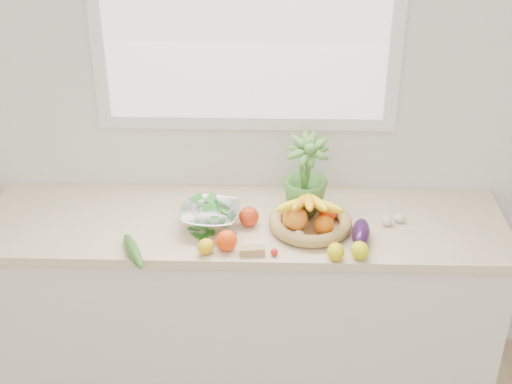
{
  "coord_description": "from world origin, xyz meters",
  "views": [
    {
      "loc": [
        0.12,
        -0.64,
        2.52
      ],
      "look_at": [
        0.05,
        1.93,
        1.05
      ],
      "focal_mm": 50.0,
      "sensor_mm": 36.0,
      "label": 1
    }
  ],
  "objects_px": {
    "potted_herb": "(305,174)",
    "fruit_basket": "(310,218)",
    "eggplant": "(361,233)",
    "cucumber": "(133,251)",
    "apple": "(249,217)",
    "colander_with_spinach": "(210,213)"
  },
  "relations": [
    {
      "from": "apple",
      "to": "colander_with_spinach",
      "type": "relative_size",
      "value": 0.31
    },
    {
      "from": "cucumber",
      "to": "colander_with_spinach",
      "type": "xyz_separation_m",
      "value": [
        0.29,
        0.23,
        0.04
      ]
    },
    {
      "from": "eggplant",
      "to": "fruit_basket",
      "type": "bearing_deg",
      "value": 155.8
    },
    {
      "from": "apple",
      "to": "potted_herb",
      "type": "distance_m",
      "value": 0.31
    },
    {
      "from": "cucumber",
      "to": "colander_with_spinach",
      "type": "height_order",
      "value": "colander_with_spinach"
    },
    {
      "from": "cucumber",
      "to": "potted_herb",
      "type": "xyz_separation_m",
      "value": [
        0.69,
        0.38,
        0.15
      ]
    },
    {
      "from": "eggplant",
      "to": "fruit_basket",
      "type": "relative_size",
      "value": 0.56
    },
    {
      "from": "apple",
      "to": "fruit_basket",
      "type": "height_order",
      "value": "fruit_basket"
    },
    {
      "from": "potted_herb",
      "to": "fruit_basket",
      "type": "distance_m",
      "value": 0.2
    },
    {
      "from": "fruit_basket",
      "to": "eggplant",
      "type": "bearing_deg",
      "value": -24.2
    },
    {
      "from": "cucumber",
      "to": "potted_herb",
      "type": "bearing_deg",
      "value": 28.87
    },
    {
      "from": "potted_herb",
      "to": "colander_with_spinach",
      "type": "bearing_deg",
      "value": -159.24
    },
    {
      "from": "eggplant",
      "to": "potted_herb",
      "type": "bearing_deg",
      "value": 131.81
    },
    {
      "from": "apple",
      "to": "cucumber",
      "type": "distance_m",
      "value": 0.51
    },
    {
      "from": "apple",
      "to": "fruit_basket",
      "type": "relative_size",
      "value": 0.24
    },
    {
      "from": "eggplant",
      "to": "cucumber",
      "type": "bearing_deg",
      "value": -171.85
    },
    {
      "from": "fruit_basket",
      "to": "colander_with_spinach",
      "type": "height_order",
      "value": "fruit_basket"
    },
    {
      "from": "eggplant",
      "to": "cucumber",
      "type": "relative_size",
      "value": 0.77
    },
    {
      "from": "cucumber",
      "to": "potted_herb",
      "type": "distance_m",
      "value": 0.8
    },
    {
      "from": "eggplant",
      "to": "potted_herb",
      "type": "xyz_separation_m",
      "value": [
        -0.22,
        0.25,
        0.14
      ]
    },
    {
      "from": "cucumber",
      "to": "fruit_basket",
      "type": "relative_size",
      "value": 0.73
    },
    {
      "from": "apple",
      "to": "cucumber",
      "type": "xyz_separation_m",
      "value": [
        -0.45,
        -0.24,
        -0.02
      ]
    }
  ]
}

